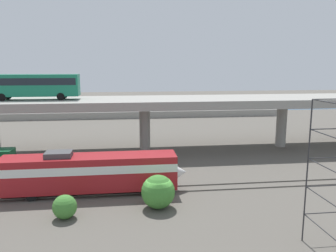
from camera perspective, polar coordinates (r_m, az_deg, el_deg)
ground_plane at (r=30.35m, az=-1.52°, el=-13.32°), size 260.00×260.00×0.00m
rail_strip_near at (r=33.32m, az=-2.09°, el=-11.02°), size 110.00×0.12×0.12m
rail_strip_far at (r=34.73m, az=-2.32°, el=-10.12°), size 110.00×0.12×0.12m
train_locomotive at (r=33.32m, az=-11.47°, el=-7.34°), size 17.42×3.04×4.18m
highway_overpass at (r=48.10m, az=-3.94°, el=3.64°), size 96.00×10.13×7.46m
transit_bus_on_overpass at (r=49.52m, az=-21.59°, el=6.46°), size 12.00×2.68×3.40m
pier_parking_lot at (r=83.53m, az=-5.29°, el=2.30°), size 67.13×10.41×1.55m
parked_car_0 at (r=85.42m, az=8.63°, el=3.45°), size 4.67×1.87×1.50m
parked_car_1 at (r=81.27m, az=-0.40°, el=3.23°), size 4.15×1.86×1.50m
parked_car_2 at (r=89.09m, az=11.05°, el=3.65°), size 4.49×1.84×1.50m
parked_car_3 at (r=81.99m, az=-16.36°, el=2.88°), size 4.21×1.94×1.50m
parked_car_4 at (r=86.88m, az=-20.21°, el=3.05°), size 4.37×1.83×1.50m
harbor_water at (r=106.44m, az=-5.71°, el=3.56°), size 140.00×36.00×0.01m
shrub_left at (r=29.10m, az=-16.84°, el=-12.78°), size 1.93×1.93×1.93m
shrub_right at (r=29.64m, az=-1.66°, el=-10.90°), size 2.89×2.89×2.89m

